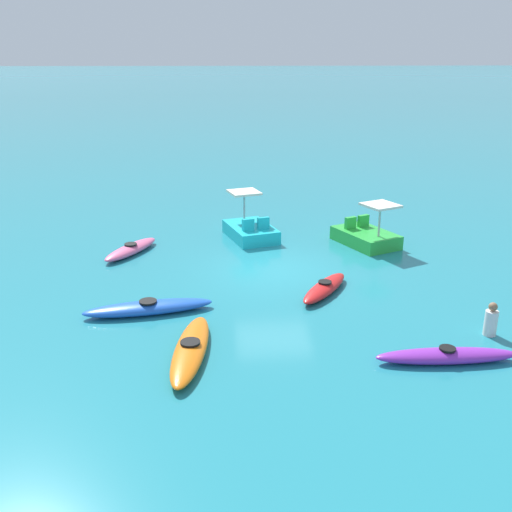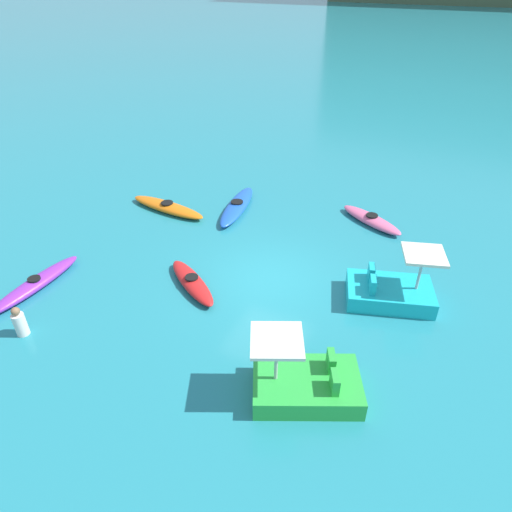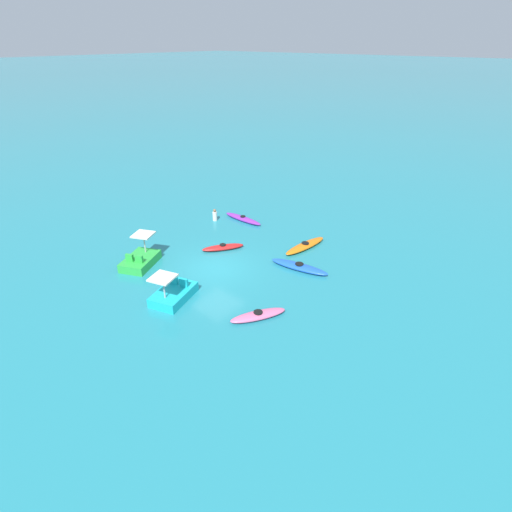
{
  "view_description": "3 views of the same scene",
  "coord_description": "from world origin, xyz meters",
  "px_view_note": "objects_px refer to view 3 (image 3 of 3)",
  "views": [
    {
      "loc": [
        -17.58,
        1.68,
        6.71
      ],
      "look_at": [
        0.16,
        0.57,
        0.46
      ],
      "focal_mm": 40.79,
      "sensor_mm": 36.0,
      "label": 1
    },
    {
      "loc": [
        4.45,
        -10.26,
        8.23
      ],
      "look_at": [
        -0.76,
        0.68,
        0.24
      ],
      "focal_mm": 31.5,
      "sensor_mm": 36.0,
      "label": 2
    },
    {
      "loc": [
        13.89,
        14.82,
        11.71
      ],
      "look_at": [
        -1.93,
        1.39,
        0.5
      ],
      "focal_mm": 28.5,
      "sensor_mm": 36.0,
      "label": 3
    }
  ],
  "objects_px": {
    "pedal_boat_green": "(140,260)",
    "pedal_boat_cyan": "(173,293)",
    "kayak_pink": "(258,315)",
    "kayak_purple": "(243,219)",
    "kayak_blue": "(299,267)",
    "kayak_orange": "(305,246)",
    "kayak_red": "(223,247)",
    "person_near_shore": "(215,215)"
  },
  "relations": [
    {
      "from": "kayak_orange",
      "to": "kayak_purple",
      "type": "xyz_separation_m",
      "value": [
        -0.67,
        -5.86,
        -0.0
      ]
    },
    {
      "from": "kayak_blue",
      "to": "person_near_shore",
      "type": "bearing_deg",
      "value": -101.91
    },
    {
      "from": "kayak_orange",
      "to": "kayak_pink",
      "type": "distance_m",
      "value": 7.84
    },
    {
      "from": "kayak_orange",
      "to": "kayak_purple",
      "type": "distance_m",
      "value": 5.9
    },
    {
      "from": "kayak_orange",
      "to": "kayak_pink",
      "type": "relative_size",
      "value": 1.28
    },
    {
      "from": "pedal_boat_cyan",
      "to": "kayak_blue",
      "type": "bearing_deg",
      "value": 154.56
    },
    {
      "from": "kayak_blue",
      "to": "pedal_boat_cyan",
      "type": "distance_m",
      "value": 7.29
    },
    {
      "from": "kayak_purple",
      "to": "kayak_pink",
      "type": "bearing_deg",
      "value": 45.48
    },
    {
      "from": "kayak_red",
      "to": "kayak_orange",
      "type": "bearing_deg",
      "value": 132.94
    },
    {
      "from": "kayak_purple",
      "to": "pedal_boat_cyan",
      "type": "xyz_separation_m",
      "value": [
        9.68,
        3.98,
        0.17
      ]
    },
    {
      "from": "kayak_purple",
      "to": "kayak_red",
      "type": "distance_m",
      "value": 4.67
    },
    {
      "from": "kayak_blue",
      "to": "kayak_orange",
      "type": "bearing_deg",
      "value": -152.82
    },
    {
      "from": "kayak_blue",
      "to": "pedal_boat_cyan",
      "type": "xyz_separation_m",
      "value": [
        6.58,
        -3.13,
        0.17
      ]
    },
    {
      "from": "kayak_purple",
      "to": "pedal_boat_green",
      "type": "height_order",
      "value": "pedal_boat_green"
    },
    {
      "from": "person_near_shore",
      "to": "kayak_orange",
      "type": "bearing_deg",
      "value": 94.56
    },
    {
      "from": "kayak_orange",
      "to": "kayak_pink",
      "type": "bearing_deg",
      "value": 17.92
    },
    {
      "from": "kayak_orange",
      "to": "kayak_red",
      "type": "distance_m",
      "value": 5.16
    },
    {
      "from": "kayak_orange",
      "to": "pedal_boat_green",
      "type": "height_order",
      "value": "pedal_boat_green"
    },
    {
      "from": "kayak_blue",
      "to": "kayak_red",
      "type": "distance_m",
      "value": 5.14
    },
    {
      "from": "kayak_orange",
      "to": "kayak_red",
      "type": "bearing_deg",
      "value": -47.06
    },
    {
      "from": "kayak_pink",
      "to": "kayak_red",
      "type": "xyz_separation_m",
      "value": [
        -3.95,
        -6.19,
        -0.0
      ]
    },
    {
      "from": "pedal_boat_cyan",
      "to": "kayak_pink",
      "type": "bearing_deg",
      "value": 109.76
    },
    {
      "from": "kayak_blue",
      "to": "pedal_boat_cyan",
      "type": "height_order",
      "value": "pedal_boat_cyan"
    },
    {
      "from": "kayak_pink",
      "to": "pedal_boat_cyan",
      "type": "xyz_separation_m",
      "value": [
        1.54,
        -4.3,
        0.17
      ]
    },
    {
      "from": "pedal_boat_cyan",
      "to": "pedal_boat_green",
      "type": "bearing_deg",
      "value": -103.71
    },
    {
      "from": "kayak_red",
      "to": "pedal_boat_cyan",
      "type": "xyz_separation_m",
      "value": [
        5.49,
        1.9,
        0.17
      ]
    },
    {
      "from": "kayak_blue",
      "to": "person_near_shore",
      "type": "relative_size",
      "value": 4.06
    },
    {
      "from": "kayak_orange",
      "to": "kayak_blue",
      "type": "height_order",
      "value": "same"
    },
    {
      "from": "pedal_boat_green",
      "to": "pedal_boat_cyan",
      "type": "xyz_separation_m",
      "value": [
        1.03,
        4.21,
        0.0
      ]
    },
    {
      "from": "kayak_pink",
      "to": "kayak_purple",
      "type": "bearing_deg",
      "value": -134.52
    },
    {
      "from": "pedal_boat_green",
      "to": "pedal_boat_cyan",
      "type": "relative_size",
      "value": 1.03
    },
    {
      "from": "kayak_red",
      "to": "pedal_boat_green",
      "type": "relative_size",
      "value": 0.9
    },
    {
      "from": "kayak_blue",
      "to": "kayak_purple",
      "type": "height_order",
      "value": "same"
    },
    {
      "from": "pedal_boat_green",
      "to": "kayak_red",
      "type": "bearing_deg",
      "value": 152.63
    },
    {
      "from": "kayak_red",
      "to": "kayak_purple",
      "type": "bearing_deg",
      "value": -153.58
    },
    {
      "from": "kayak_orange",
      "to": "kayak_blue",
      "type": "xyz_separation_m",
      "value": [
        2.43,
        1.25,
        0.0
      ]
    },
    {
      "from": "kayak_purple",
      "to": "pedal_boat_cyan",
      "type": "relative_size",
      "value": 1.2
    },
    {
      "from": "kayak_purple",
      "to": "pedal_boat_green",
      "type": "bearing_deg",
      "value": -1.53
    },
    {
      "from": "kayak_blue",
      "to": "kayak_purple",
      "type": "relative_size",
      "value": 1.08
    },
    {
      "from": "kayak_blue",
      "to": "person_near_shore",
      "type": "distance_m",
      "value": 8.89
    },
    {
      "from": "pedal_boat_green",
      "to": "person_near_shore",
      "type": "xyz_separation_m",
      "value": [
        -7.39,
        -1.36,
        0.05
      ]
    },
    {
      "from": "kayak_pink",
      "to": "pedal_boat_green",
      "type": "xyz_separation_m",
      "value": [
        0.52,
        -8.5,
        0.17
      ]
    }
  ]
}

